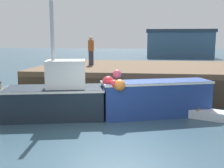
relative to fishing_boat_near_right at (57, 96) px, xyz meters
name	(u,v)px	position (x,y,z in m)	size (l,w,h in m)	color
ground	(104,142)	(2.14, -2.13, -0.88)	(120.00, 160.00, 0.10)	#2D4756
pier	(152,71)	(3.66, 5.41, 0.41)	(12.69, 7.36, 1.48)	brown
fishing_boat_near_right	(57,96)	(0.00, 0.00, 0.00)	(4.00, 2.39, 4.35)	#19232D
fishing_boat_mid	(155,97)	(3.73, 0.68, -0.07)	(4.39, 2.44, 1.83)	navy
rowboat	(199,113)	(5.41, 0.71, -0.67)	(2.01, 1.32, 0.36)	silver
dockworker	(91,51)	(0.15, 5.79, 1.48)	(0.34, 0.34, 1.66)	#2D3342
warehouse	(179,43)	(8.67, 36.49, 1.46)	(10.85, 5.45, 4.55)	#385675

